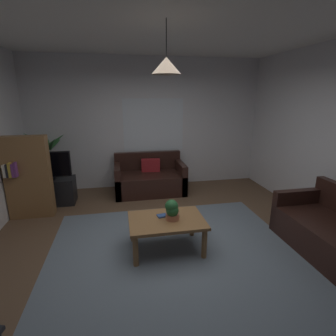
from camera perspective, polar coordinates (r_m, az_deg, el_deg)
floor at (r=3.76m, az=0.90°, el=-17.03°), size 5.09×5.26×0.02m
rug at (r=3.59m, az=1.59°, el=-18.53°), size 3.31×2.89×0.01m
wall_back at (r=5.82m, az=-4.46°, el=9.71°), size 5.21×0.06×2.83m
ceiling at (r=3.26m, az=1.15°, el=30.20°), size 5.09×5.26×0.02m
window_pane at (r=5.81m, az=-3.22°, el=9.48°), size 1.33×0.01×1.15m
couch_under_window at (r=5.56m, az=-4.08°, el=-2.61°), size 1.46×0.84×0.82m
couch_right_side at (r=4.15m, az=32.26°, el=-11.74°), size 0.84×1.33×0.82m
coffee_table at (r=3.51m, az=-0.31°, el=-12.28°), size 0.99×0.69×0.45m
book_on_table_0 at (r=3.55m, az=-1.31°, el=-10.51°), size 0.14×0.12×0.02m
remote_on_table_0 at (r=3.46m, az=1.25°, el=-11.14°), size 0.15×0.15×0.02m
potted_plant_on_table at (r=3.40m, az=0.90°, el=-9.26°), size 0.19×0.19×0.28m
tv_stand at (r=5.45m, az=-24.56°, el=-4.73°), size 0.90×0.44×0.50m
tv at (r=5.28m, az=-25.25°, el=0.52°), size 0.85×0.16×0.53m
potted_palm_corner at (r=5.86m, az=-24.70°, el=0.58°), size 0.78×0.74×1.40m
bookshelf_corner at (r=4.90m, az=-28.56°, el=-1.82°), size 0.70×0.31×1.40m
pendant_lamp at (r=3.11m, az=-0.37°, el=21.72°), size 0.34×0.34×0.57m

